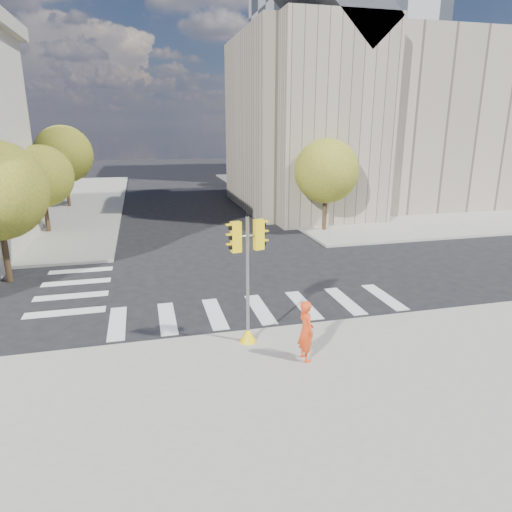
{
  "coord_description": "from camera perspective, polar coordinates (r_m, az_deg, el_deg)",
  "views": [
    {
      "loc": [
        -4.31,
        -18.09,
        7.01
      ],
      "look_at": [
        -0.19,
        -1.69,
        2.1
      ],
      "focal_mm": 32.0,
      "sensor_mm": 36.0,
      "label": 1
    }
  ],
  "objects": [
    {
      "name": "ground",
      "position": [
        19.88,
        -0.66,
        -4.47
      ],
      "size": [
        160.0,
        160.0,
        0.0
      ],
      "primitive_type": "plane",
      "color": "black",
      "rests_on": "ground"
    },
    {
      "name": "sidewalk_near",
      "position": [
        10.82,
        14.39,
        -24.3
      ],
      "size": [
        30.0,
        14.0,
        0.15
      ],
      "primitive_type": "cube",
      "color": "gray",
      "rests_on": "ground"
    },
    {
      "name": "sidewalk_far_right",
      "position": [
        50.83,
        14.77,
        7.82
      ],
      "size": [
        28.0,
        40.0,
        0.15
      ],
      "primitive_type": "cube",
      "color": "gray",
      "rests_on": "ground"
    },
    {
      "name": "civic_building",
      "position": [
        42.2,
        14.62,
        16.03
      ],
      "size": [
        26.0,
        16.0,
        19.39
      ],
      "color": "gray",
      "rests_on": "ground"
    },
    {
      "name": "office_tower",
      "position": [
        66.08,
        10.29,
        22.89
      ],
      "size": [
        20.0,
        18.0,
        30.0
      ],
      "primitive_type": "cube",
      "color": "#9EA0A3",
      "rests_on": "ground"
    },
    {
      "name": "tree_lw_mid",
      "position": [
        32.85,
        -25.22,
        9.0
      ],
      "size": [
        4.0,
        4.0,
        5.77
      ],
      "color": "#382616",
      "rests_on": "ground"
    },
    {
      "name": "tree_lw_far",
      "position": [
        42.62,
        -22.92,
        11.62
      ],
      "size": [
        4.8,
        4.8,
        6.95
      ],
      "color": "#382616",
      "rests_on": "ground"
    },
    {
      "name": "tree_re_near",
      "position": [
        30.62,
        8.8,
        10.46
      ],
      "size": [
        4.2,
        4.2,
        6.16
      ],
      "color": "#382616",
      "rests_on": "ground"
    },
    {
      "name": "tree_re_mid",
      "position": [
        41.88,
        2.36,
        12.54
      ],
      "size": [
        4.6,
        4.6,
        6.66
      ],
      "color": "#382616",
      "rests_on": "ground"
    },
    {
      "name": "tree_re_far",
      "position": [
        53.51,
        -1.36,
        12.82
      ],
      "size": [
        4.0,
        4.0,
        5.88
      ],
      "color": "#382616",
      "rests_on": "ground"
    },
    {
      "name": "lamp_near",
      "position": [
        34.46,
        7.02,
        12.02
      ],
      "size": [
        0.35,
        0.18,
        8.11
      ],
      "color": "black",
      "rests_on": "sidewalk_far_right"
    },
    {
      "name": "lamp_far",
      "position": [
        47.77,
        0.87,
        13.27
      ],
      "size": [
        0.35,
        0.18,
        8.11
      ],
      "color": "black",
      "rests_on": "sidewalk_far_right"
    },
    {
      "name": "traffic_signal",
      "position": [
        14.5,
        -1.03,
        -4.26
      ],
      "size": [
        1.08,
        0.56,
        4.27
      ],
      "rotation": [
        0.0,
        0.0,
        0.17
      ],
      "color": "yellow",
      "rests_on": "sidewalk_near"
    },
    {
      "name": "photographer",
      "position": [
        13.82,
        6.27,
        -9.27
      ],
      "size": [
        0.52,
        0.73,
        1.89
      ],
      "primitive_type": "imported",
      "rotation": [
        0.0,
        0.0,
        1.68
      ],
      "color": "#ED4116",
      "rests_on": "sidewalk_near"
    }
  ]
}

